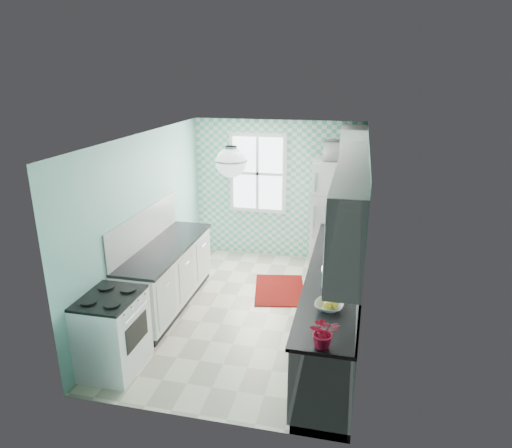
% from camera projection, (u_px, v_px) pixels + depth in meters
% --- Properties ---
extents(floor, '(3.00, 4.40, 0.02)m').
position_uv_depth(floor, '(249.00, 312.00, 6.59)').
color(floor, beige).
rests_on(floor, ground).
extents(ceiling, '(3.00, 4.40, 0.02)m').
position_uv_depth(ceiling, '(248.00, 136.00, 5.78)').
color(ceiling, white).
rests_on(ceiling, wall_back).
extents(wall_back, '(3.00, 0.02, 2.50)m').
position_uv_depth(wall_back, '(277.00, 190.00, 8.23)').
color(wall_back, '#7FBFB4').
rests_on(wall_back, floor).
extents(wall_front, '(3.00, 0.02, 2.50)m').
position_uv_depth(wall_front, '(191.00, 308.00, 4.14)').
color(wall_front, '#7FBFB4').
rests_on(wall_front, floor).
extents(wall_left, '(0.02, 4.40, 2.50)m').
position_uv_depth(wall_left, '(146.00, 222.00, 6.50)').
color(wall_left, '#7FBFB4').
rests_on(wall_left, floor).
extents(wall_right, '(0.02, 4.40, 2.50)m').
position_uv_depth(wall_right, '(362.00, 238.00, 5.87)').
color(wall_right, '#7FBFB4').
rests_on(wall_right, floor).
extents(accent_wall, '(3.00, 0.01, 2.50)m').
position_uv_depth(accent_wall, '(277.00, 190.00, 8.21)').
color(accent_wall, '#5AC49F').
rests_on(accent_wall, wall_back).
extents(window, '(1.04, 0.05, 1.44)m').
position_uv_depth(window, '(258.00, 173.00, 8.16)').
color(window, white).
rests_on(window, wall_back).
extents(backsplash_right, '(0.02, 3.60, 0.51)m').
position_uv_depth(backsplash_right, '(360.00, 253.00, 5.52)').
color(backsplash_right, white).
rests_on(backsplash_right, wall_right).
extents(backsplash_left, '(0.02, 2.15, 0.51)m').
position_uv_depth(backsplash_left, '(145.00, 227.00, 6.44)').
color(backsplash_left, white).
rests_on(backsplash_left, wall_left).
extents(upper_cabinets_right, '(0.33, 3.20, 0.90)m').
position_uv_depth(upper_cabinets_right, '(350.00, 201.00, 5.14)').
color(upper_cabinets_right, white).
rests_on(upper_cabinets_right, wall_right).
extents(upper_cabinet_fridge, '(0.40, 0.74, 0.40)m').
position_uv_depth(upper_cabinet_fridge, '(354.00, 140.00, 7.29)').
color(upper_cabinet_fridge, white).
rests_on(upper_cabinet_fridge, wall_right).
extents(ceiling_light, '(0.34, 0.34, 0.35)m').
position_uv_depth(ceiling_light, '(231.00, 162.00, 5.10)').
color(ceiling_light, silver).
rests_on(ceiling_light, ceiling).
extents(base_cabinets_right, '(0.60, 3.60, 0.90)m').
position_uv_depth(base_cabinets_right, '(333.00, 305.00, 5.82)').
color(base_cabinets_right, white).
rests_on(base_cabinets_right, floor).
extents(countertop_right, '(0.63, 3.60, 0.04)m').
position_uv_depth(countertop_right, '(333.00, 272.00, 5.67)').
color(countertop_right, black).
rests_on(countertop_right, base_cabinets_right).
extents(base_cabinets_left, '(0.60, 2.15, 0.90)m').
position_uv_depth(base_cabinets_left, '(167.00, 277.00, 6.62)').
color(base_cabinets_left, white).
rests_on(base_cabinets_left, floor).
extents(countertop_left, '(0.63, 2.15, 0.04)m').
position_uv_depth(countertop_left, '(166.00, 247.00, 6.47)').
color(countertop_left, black).
rests_on(countertop_left, base_cabinets_left).
extents(fridge, '(0.84, 0.83, 1.92)m').
position_uv_depth(fridge, '(337.00, 216.00, 7.70)').
color(fridge, silver).
rests_on(fridge, floor).
extents(stove, '(0.60, 0.75, 0.91)m').
position_uv_depth(stove, '(113.00, 332.00, 5.18)').
color(stove, white).
rests_on(stove, floor).
extents(sink, '(0.45, 0.38, 0.53)m').
position_uv_depth(sink, '(339.00, 240.00, 6.68)').
color(sink, silver).
rests_on(sink, countertop_right).
extents(rug, '(0.95, 1.21, 0.02)m').
position_uv_depth(rug, '(280.00, 290.00, 7.20)').
color(rug, maroon).
rests_on(rug, floor).
extents(dish_towel, '(0.05, 0.25, 0.37)m').
position_uv_depth(dish_towel, '(318.00, 263.00, 7.04)').
color(dish_towel, '#6AB5A2').
rests_on(dish_towel, base_cabinets_right).
extents(fruit_bowl, '(0.33, 0.33, 0.07)m').
position_uv_depth(fruit_bowl, '(329.00, 306.00, 4.73)').
color(fruit_bowl, white).
rests_on(fruit_bowl, countertop_right).
extents(potted_plant, '(0.31, 0.28, 0.30)m').
position_uv_depth(potted_plant, '(324.00, 332.00, 4.05)').
color(potted_plant, '#A4162D').
rests_on(potted_plant, countertop_right).
extents(soap_bottle, '(0.12, 0.12, 0.22)m').
position_uv_depth(soap_bottle, '(343.00, 231.00, 6.74)').
color(soap_bottle, '#9AB8C3').
rests_on(soap_bottle, countertop_right).
extents(microwave, '(0.56, 0.39, 0.31)m').
position_uv_depth(microwave, '(341.00, 151.00, 7.34)').
color(microwave, white).
rests_on(microwave, fridge).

